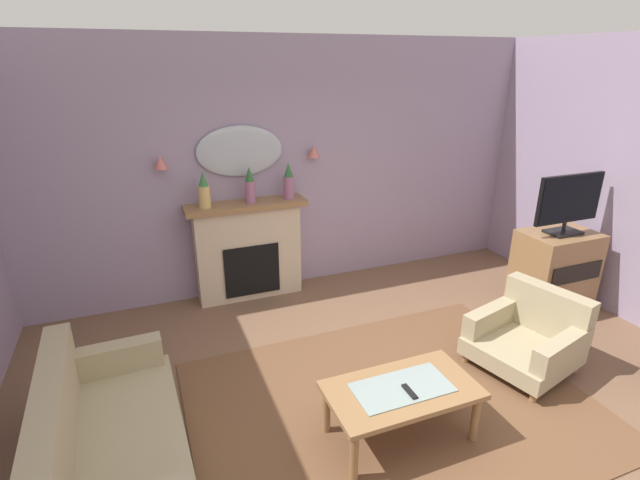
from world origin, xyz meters
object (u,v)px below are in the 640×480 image
(fireplace, at_px, (249,251))
(mantel_vase_right, at_px, (204,192))
(wall_sconce_right, at_px, (314,151))
(tv_cabinet, at_px, (554,270))
(tv_remote, at_px, (410,392))
(floral_couch, at_px, (100,436))
(armchair_near_fireplace, at_px, (529,335))
(wall_mirror, at_px, (240,151))
(coffee_table, at_px, (401,394))
(mantel_vase_left, at_px, (250,186))
(tv_flatscreen, at_px, (569,203))
(wall_sconce_left, at_px, (160,162))
(mantel_vase_centre, at_px, (289,182))

(fireplace, distance_m, mantel_vase_right, 0.89)
(wall_sconce_right, distance_m, tv_cabinet, 3.03)
(tv_remote, distance_m, floral_couch, 2.12)
(fireplace, xyz_separation_m, armchair_near_fireplace, (2.05, -2.28, -0.27))
(wall_mirror, relative_size, floral_couch, 0.55)
(coffee_table, bearing_deg, floral_couch, 168.01)
(mantel_vase_left, distance_m, tv_flatscreen, 3.42)
(mantel_vase_left, xyz_separation_m, wall_sconce_left, (-0.90, 0.12, 0.31))
(wall_mirror, height_order, wall_sconce_left, wall_mirror)
(mantel_vase_centre, distance_m, wall_mirror, 0.64)
(fireplace, bearing_deg, floral_couch, -124.95)
(wall_mirror, bearing_deg, floral_couch, -123.30)
(floral_couch, bearing_deg, wall_sconce_right, 43.87)
(fireplace, height_order, floral_couch, fireplace)
(mantel_vase_right, distance_m, mantel_vase_left, 0.50)
(fireplace, distance_m, coffee_table, 2.70)
(coffee_table, distance_m, tv_flatscreen, 2.97)
(mantel_vase_left, relative_size, tv_remote, 2.54)
(tv_remote, distance_m, armchair_near_fireplace, 1.61)
(tv_cabinet, bearing_deg, mantel_vase_right, 157.24)
(coffee_table, relative_size, tv_flatscreen, 1.31)
(tv_remote, bearing_deg, tv_cabinet, 24.63)
(fireplace, distance_m, tv_flatscreen, 3.54)
(tv_cabinet, xyz_separation_m, tv_flatscreen, (0.00, -0.02, 0.80))
(tv_remote, bearing_deg, tv_flatscreen, 24.25)
(mantel_vase_right, height_order, mantel_vase_left, mantel_vase_left)
(coffee_table, height_order, floral_couch, floral_couch)
(mantel_vase_left, xyz_separation_m, tv_remote, (0.46, -2.69, -0.90))
(mantel_vase_left, xyz_separation_m, tv_cabinet, (3.06, -1.49, -0.90))
(wall_sconce_right, xyz_separation_m, coffee_table, (-0.36, -2.74, -1.28))
(mantel_vase_left, height_order, coffee_table, mantel_vase_left)
(wall_sconce_right, bearing_deg, tv_cabinet, -35.52)
(wall_mirror, height_order, floral_couch, wall_mirror)
(wall_sconce_left, xyz_separation_m, coffee_table, (1.34, -2.74, -1.28))
(fireplace, bearing_deg, mantel_vase_left, -29.53)
(fireplace, bearing_deg, tv_remote, -79.35)
(armchair_near_fireplace, bearing_deg, tv_remote, -164.34)
(coffee_table, distance_m, tv_remote, 0.10)
(tv_flatscreen, bearing_deg, tv_cabinet, 90.00)
(mantel_vase_left, distance_m, tv_remote, 2.87)
(mantel_vase_left, xyz_separation_m, tv_flatscreen, (3.06, -1.52, -0.11))
(mantel_vase_centre, xyz_separation_m, wall_sconce_left, (-1.35, 0.12, 0.31))
(coffee_table, bearing_deg, mantel_vase_centre, 89.82)
(fireplace, bearing_deg, tv_cabinet, -26.07)
(mantel_vase_left, xyz_separation_m, mantel_vase_centre, (0.45, 0.00, 0.00))
(mantel_vase_right, bearing_deg, tv_cabinet, -22.76)
(fireplace, bearing_deg, coffee_table, -79.46)
(wall_sconce_left, relative_size, tv_flatscreen, 0.17)
(wall_sconce_right, xyz_separation_m, tv_cabinet, (2.26, -1.61, -1.21))
(floral_couch, height_order, tv_cabinet, tv_cabinet)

